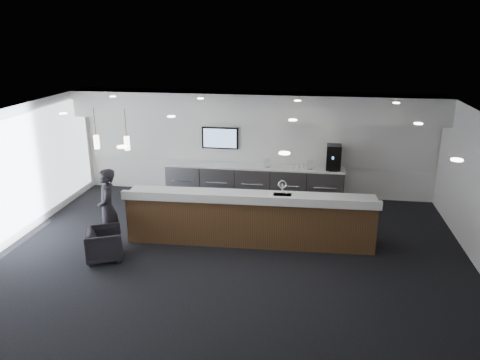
% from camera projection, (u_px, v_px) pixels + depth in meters
% --- Properties ---
extents(ground, '(10.00, 10.00, 0.00)m').
position_uv_depth(ground, '(232.00, 255.00, 10.02)').
color(ground, black).
rests_on(ground, ground).
extents(ceiling, '(10.00, 8.00, 0.02)m').
position_uv_depth(ceiling, '(231.00, 117.00, 9.09)').
color(ceiling, black).
rests_on(ceiling, back_wall).
extents(back_wall, '(10.00, 0.02, 3.00)m').
position_uv_depth(back_wall, '(255.00, 144.00, 13.31)').
color(back_wall, white).
rests_on(back_wall, ground).
extents(left_wall, '(0.02, 8.00, 3.00)m').
position_uv_depth(left_wall, '(8.00, 178.00, 10.28)').
color(left_wall, white).
rests_on(left_wall, ground).
extents(soffit_bulkhead, '(10.00, 0.90, 0.70)m').
position_uv_depth(soffit_bulkhead, '(254.00, 106.00, 12.53)').
color(soffit_bulkhead, silver).
rests_on(soffit_bulkhead, back_wall).
extents(alcove_panel, '(9.80, 0.06, 1.40)m').
position_uv_depth(alcove_panel, '(255.00, 140.00, 13.25)').
color(alcove_panel, silver).
rests_on(alcove_panel, back_wall).
extents(window_blinds_wall, '(0.04, 7.36, 2.55)m').
position_uv_depth(window_blinds_wall, '(9.00, 178.00, 10.27)').
color(window_blinds_wall, '#A4B0C5').
rests_on(window_blinds_wall, left_wall).
extents(back_credenza, '(5.06, 0.66, 0.95)m').
position_uv_depth(back_credenza, '(253.00, 182.00, 13.29)').
color(back_credenza, gray).
rests_on(back_credenza, ground).
extents(wall_tv, '(1.05, 0.08, 0.62)m').
position_uv_depth(wall_tv, '(220.00, 138.00, 13.32)').
color(wall_tv, black).
rests_on(wall_tv, back_wall).
extents(pendant_left, '(0.12, 0.12, 0.30)m').
position_uv_depth(pendant_left, '(131.00, 141.00, 10.42)').
color(pendant_left, '#FFF2C6').
rests_on(pendant_left, ceiling).
extents(pendant_right, '(0.12, 0.12, 0.30)m').
position_uv_depth(pendant_right, '(102.00, 139.00, 10.52)').
color(pendant_right, '#FFF2C6').
rests_on(pendant_right, ceiling).
extents(ceiling_can_lights, '(7.00, 5.00, 0.02)m').
position_uv_depth(ceiling_can_lights, '(231.00, 118.00, 9.10)').
color(ceiling_can_lights, white).
rests_on(ceiling_can_lights, ceiling).
extents(service_counter, '(5.58, 1.10, 1.49)m').
position_uv_depth(service_counter, '(250.00, 218.00, 10.49)').
color(service_counter, '#492E18').
rests_on(service_counter, ground).
extents(coffee_machine, '(0.40, 0.52, 0.68)m').
position_uv_depth(coffee_machine, '(334.00, 157.00, 12.72)').
color(coffee_machine, black).
rests_on(coffee_machine, back_credenza).
extents(info_sign_left, '(0.18, 0.05, 0.25)m').
position_uv_depth(info_sign_left, '(268.00, 163.00, 12.97)').
color(info_sign_left, white).
rests_on(info_sign_left, back_credenza).
extents(info_sign_right, '(0.20, 0.07, 0.27)m').
position_uv_depth(info_sign_right, '(310.00, 165.00, 12.76)').
color(info_sign_right, white).
rests_on(info_sign_right, back_credenza).
extents(armchair, '(0.98, 0.97, 0.68)m').
position_uv_depth(armchair, '(104.00, 244.00, 9.78)').
color(armchair, black).
rests_on(armchair, ground).
extents(lounge_guest, '(0.64, 0.77, 1.79)m').
position_uv_depth(lounge_guest, '(108.00, 209.00, 10.18)').
color(lounge_guest, black).
rests_on(lounge_guest, ground).
extents(cup_0, '(0.10, 0.10, 0.10)m').
position_uv_depth(cup_0, '(313.00, 167.00, 12.83)').
color(cup_0, white).
rests_on(cup_0, back_credenza).
extents(cup_1, '(0.15, 0.15, 0.10)m').
position_uv_depth(cup_1, '(308.00, 167.00, 12.85)').
color(cup_1, white).
rests_on(cup_1, back_credenza).
extents(cup_2, '(0.13, 0.13, 0.10)m').
position_uv_depth(cup_2, '(303.00, 167.00, 12.87)').
color(cup_2, white).
rests_on(cup_2, back_credenza).
extents(cup_3, '(0.13, 0.13, 0.10)m').
position_uv_depth(cup_3, '(298.00, 166.00, 12.89)').
color(cup_3, white).
rests_on(cup_3, back_credenza).
extents(cup_4, '(0.14, 0.14, 0.10)m').
position_uv_depth(cup_4, '(293.00, 166.00, 12.91)').
color(cup_4, white).
rests_on(cup_4, back_credenza).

